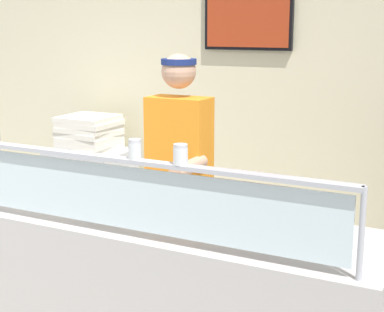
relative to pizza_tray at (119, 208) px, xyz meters
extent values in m
cube|color=beige|center=(0.30, 2.23, 0.38)|extent=(6.66, 0.08, 2.70)
cube|color=black|center=(-0.13, 2.17, 1.03)|extent=(0.78, 0.04, 0.55)
cube|color=#B23819|center=(-0.13, 2.15, 1.03)|extent=(0.73, 0.01, 0.50)
cube|color=#BCB7B2|center=(0.30, -0.01, -0.49)|extent=(2.26, 0.71, 0.95)
cylinder|color=#B2B5BC|center=(1.33, -0.31, 0.17)|extent=(0.02, 0.02, 0.38)
cube|color=silver|center=(0.30, -0.31, 0.17)|extent=(2.00, 0.01, 0.30)
cube|color=#B2B5BC|center=(0.30, -0.31, 0.35)|extent=(2.06, 0.06, 0.02)
cylinder|color=#9EA0A8|center=(0.00, 0.00, -0.01)|extent=(0.42, 0.42, 0.01)
cylinder|color=tan|center=(0.00, 0.00, 0.00)|extent=(0.40, 0.40, 0.02)
cylinder|color=#D65B2D|center=(0.00, 0.00, 0.02)|extent=(0.34, 0.34, 0.01)
cube|color=#ADAFB7|center=(0.01, -0.02, 0.02)|extent=(0.08, 0.28, 0.01)
cylinder|color=white|center=(0.31, -0.31, 0.40)|extent=(0.06, 0.06, 0.08)
cylinder|color=white|center=(0.31, -0.31, 0.39)|extent=(0.05, 0.05, 0.05)
cylinder|color=silver|center=(0.31, -0.31, 0.45)|extent=(0.06, 0.06, 0.02)
cylinder|color=white|center=(0.54, -0.31, 0.40)|extent=(0.06, 0.06, 0.07)
cylinder|color=red|center=(0.54, -0.31, 0.39)|extent=(0.05, 0.05, 0.05)
cylinder|color=silver|center=(0.54, -0.31, 0.45)|extent=(0.06, 0.06, 0.02)
cylinder|color=#23232D|center=(-0.07, 0.62, -0.49)|extent=(0.13, 0.13, 0.95)
cylinder|color=#23232D|center=(0.15, 0.62, -0.49)|extent=(0.13, 0.13, 0.95)
cube|color=orange|center=(0.04, 0.62, 0.26)|extent=(0.38, 0.21, 0.55)
sphere|color=tan|center=(0.04, 0.62, 0.69)|extent=(0.21, 0.21, 0.21)
cylinder|color=navy|center=(0.04, 0.62, 0.75)|extent=(0.21, 0.21, 0.04)
cylinder|color=tan|center=(0.22, 0.40, 0.16)|extent=(0.08, 0.34, 0.08)
cube|color=#B7BABF|center=(-1.48, 1.74, -0.56)|extent=(0.70, 0.55, 0.81)
cube|color=silver|center=(-1.49, 1.74, -0.13)|extent=(0.48, 0.48, 0.04)
cube|color=silver|center=(-1.48, 1.74, -0.09)|extent=(0.46, 0.46, 0.04)
cube|color=silver|center=(-1.49, 1.74, -0.04)|extent=(0.46, 0.46, 0.04)
cube|color=silver|center=(-1.49, 1.74, 0.00)|extent=(0.47, 0.47, 0.04)
cube|color=silver|center=(-1.49, 1.74, 0.05)|extent=(0.47, 0.47, 0.04)
cube|color=silver|center=(-1.48, 1.74, 0.09)|extent=(0.46, 0.46, 0.04)
cube|color=silver|center=(-1.49, 1.74, 0.14)|extent=(0.46, 0.46, 0.04)
camera|label=1|loc=(1.71, -2.50, 0.96)|focal=54.83mm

